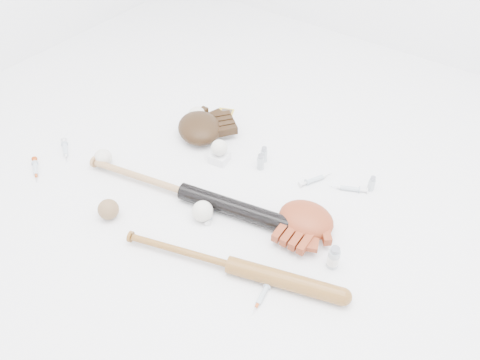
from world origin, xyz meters
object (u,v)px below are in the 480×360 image
Objects in this scene: glove_dark at (199,128)px; pedestal at (220,158)px; bat_dark at (184,191)px; bat_wood at (230,265)px.

pedestal is (0.17, -0.08, -0.03)m from glove_dark.
bat_dark reaches higher than bat_wood.
bat_wood is 2.97× the size of glove_dark.
bat_wood is 0.73m from glove_dark.
glove_dark reaches higher than bat_wood.
glove_dark is 3.75× the size of pedestal.
glove_dark is at bearing 120.41° from bat_wood.
bat_wood is at bearing -5.20° from glove_dark.
bat_dark is 12.54× the size of pedestal.
pedestal is at bearing 114.34° from bat_wood.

